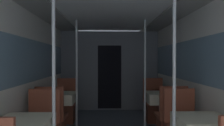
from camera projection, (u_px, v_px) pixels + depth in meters
wall_left at (27, 76)px, 3.47m from camera, size 0.05×6.65×2.15m
wall_right at (195, 75)px, 3.54m from camera, size 0.05×6.65×2.15m
ceiling_panel at (112, 9)px, 3.49m from camera, size 2.70×6.65×0.07m
bulkhead_far at (110, 71)px, 5.98m from camera, size 2.64×0.09×2.15m
support_pole_left_0 at (54, 87)px, 2.38m from camera, size 0.04×0.04×2.15m
dining_table_left_1 at (60, 99)px, 4.21m from camera, size 0.57×0.57×0.73m
chair_left_near_1 at (52, 125)px, 3.61m from camera, size 0.45×0.45×0.95m
chair_left_far_1 at (66, 109)px, 4.82m from camera, size 0.45×0.45×0.95m
support_pole_left_1 at (77, 75)px, 4.21m from camera, size 0.04×0.04×2.15m
support_pole_right_0 at (174, 86)px, 2.42m from camera, size 0.04×0.04×2.15m
dining_table_right_1 at (161, 99)px, 4.26m from camera, size 0.57×0.57×0.73m
chair_right_near_1 at (170, 124)px, 3.66m from camera, size 0.45×0.45×0.95m
chair_right_far_1 at (154, 108)px, 4.87m from camera, size 0.45×0.45×0.95m
support_pole_right_1 at (145, 75)px, 4.25m from camera, size 0.04×0.04×2.15m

